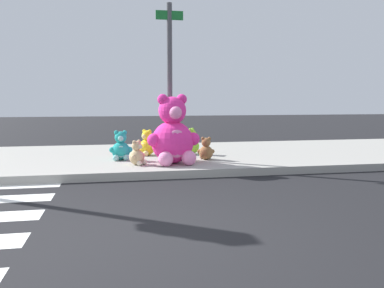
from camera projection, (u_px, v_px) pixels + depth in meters
ground_plane at (132, 242)px, 3.95m from camera, size 60.00×60.00×0.00m
sidewalk at (122, 158)px, 9.02m from camera, size 28.00×4.40×0.15m
sign_pole at (170, 78)px, 8.23m from camera, size 0.56×0.11×3.20m
plush_pink_large at (173, 136)px, 7.78m from camera, size 1.04×0.94×1.36m
plush_lime at (190, 144)px, 9.16m from camera, size 0.43×0.42×0.60m
plush_yellow at (147, 145)px, 8.97m from camera, size 0.42×0.42×0.58m
plush_teal at (121, 148)px, 8.27m from camera, size 0.48×0.42×0.62m
plush_tan at (137, 155)px, 7.65m from camera, size 0.34×0.34×0.48m
plush_brown at (206, 150)px, 8.32m from camera, size 0.37×0.33×0.48m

